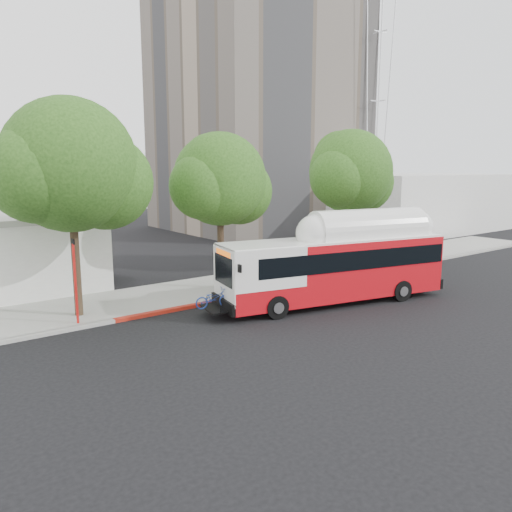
# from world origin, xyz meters

# --- Properties ---
(ground) EXTENTS (120.00, 120.00, 0.00)m
(ground) POSITION_xyz_m (0.00, 0.00, 0.00)
(ground) COLOR black
(ground) RESTS_ON ground
(sidewalk) EXTENTS (60.00, 5.00, 0.15)m
(sidewalk) POSITION_xyz_m (0.00, 6.50, 0.07)
(sidewalk) COLOR gray
(sidewalk) RESTS_ON ground
(curb_strip) EXTENTS (60.00, 0.30, 0.15)m
(curb_strip) POSITION_xyz_m (0.00, 3.90, 0.07)
(curb_strip) COLOR gray
(curb_strip) RESTS_ON ground
(red_curb_segment) EXTENTS (10.00, 0.32, 0.16)m
(red_curb_segment) POSITION_xyz_m (-3.00, 3.90, 0.08)
(red_curb_segment) COLOR #A11E11
(red_curb_segment) RESTS_ON ground
(street_tree_left) EXTENTS (6.67, 5.80, 9.74)m
(street_tree_left) POSITION_xyz_m (-8.53, 5.56, 6.60)
(street_tree_left) COLOR #2D2116
(street_tree_left) RESTS_ON ground
(street_tree_mid) EXTENTS (5.75, 5.00, 8.62)m
(street_tree_mid) POSITION_xyz_m (-0.59, 6.06, 5.91)
(street_tree_mid) COLOR #2D2116
(street_tree_mid) RESTS_ON ground
(street_tree_right) EXTENTS (6.21, 5.40, 9.18)m
(street_tree_right) POSITION_xyz_m (9.44, 5.86, 6.26)
(street_tree_right) COLOR #2D2116
(street_tree_right) RESTS_ON ground
(apartment_tower) EXTENTS (18.00, 18.00, 37.00)m
(apartment_tower) POSITION_xyz_m (18.00, 28.00, 17.62)
(apartment_tower) COLOR gray
(apartment_tower) RESTS_ON ground
(horizon_block) EXTENTS (20.00, 12.00, 6.00)m
(horizon_block) POSITION_xyz_m (30.00, 16.00, 3.00)
(horizon_block) COLOR silver
(horizon_block) RESTS_ON ground
(comms_tower) EXTENTS (2.80, 2.80, 40.00)m
(comms_tower) POSITION_xyz_m (26.00, 18.00, 20.00)
(comms_tower) COLOR silver
(comms_tower) RESTS_ON ground
(transit_bus) EXTENTS (12.88, 4.94, 3.75)m
(transit_bus) POSITION_xyz_m (2.17, 0.35, 1.75)
(transit_bus) COLOR red
(transit_bus) RESTS_ON ground
(signal_pole) EXTENTS (0.11, 0.36, 3.81)m
(signal_pole) POSITION_xyz_m (-9.44, 4.29, 1.95)
(signal_pole) COLOR red
(signal_pole) RESTS_ON ground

